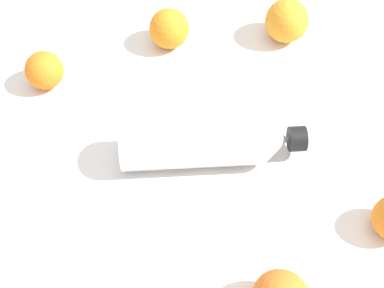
{
  "coord_description": "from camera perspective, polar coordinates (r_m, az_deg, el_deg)",
  "views": [
    {
      "loc": [
        -0.22,
        -0.43,
        0.67
      ],
      "look_at": [
        -0.04,
        -0.02,
        0.04
      ],
      "focal_mm": 48.27,
      "sensor_mm": 36.0,
      "label": 1
    }
  ],
  "objects": [
    {
      "name": "ground_plane",
      "position": [
        0.83,
        2.01,
        0.77
      ],
      "size": [
        2.4,
        2.4,
        0.0
      ],
      "primitive_type": "plane",
      "color": "silver"
    },
    {
      "name": "orange_3",
      "position": [
        0.94,
        -2.54,
        12.62
      ],
      "size": [
        0.07,
        0.07,
        0.07
      ],
      "primitive_type": "sphere",
      "color": "orange",
      "rests_on": "ground_plane"
    },
    {
      "name": "orange_4",
      "position": [
        0.97,
        10.43,
        13.25
      ],
      "size": [
        0.08,
        0.08,
        0.08
      ],
      "primitive_type": "sphere",
      "color": "orange",
      "rests_on": "ground_plane"
    },
    {
      "name": "orange_0",
      "position": [
        0.91,
        -16.0,
        7.84
      ],
      "size": [
        0.06,
        0.06,
        0.06
      ],
      "primitive_type": "sphere",
      "color": "orange",
      "rests_on": "ground_plane"
    },
    {
      "name": "water_bottle",
      "position": [
        0.78,
        1.76,
        0.09
      ],
      "size": [
        0.28,
        0.15,
        0.07
      ],
      "rotation": [
        0.0,
        0.0,
        5.94
      ],
      "color": "silver",
      "rests_on": "ground_plane"
    }
  ]
}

